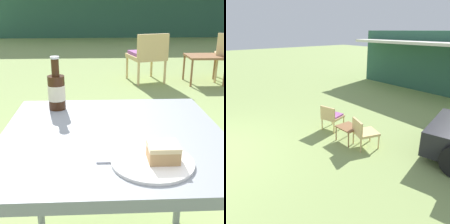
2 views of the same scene
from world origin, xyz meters
The scene contains 3 objects.
wicker_chair_cushioned centered at (0.72, 3.66, 0.43)m, with size 0.61×0.65×0.75m.
wicker_chair_plain centered at (2.03, 3.64, 0.43)m, with size 0.63×0.66×0.75m.
garden_side_table centered at (1.58, 3.55, 0.38)m, with size 0.55×0.48×0.42m.
Camera 2 is at (5.42, 0.13, 2.76)m, focal length 35.00 mm.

